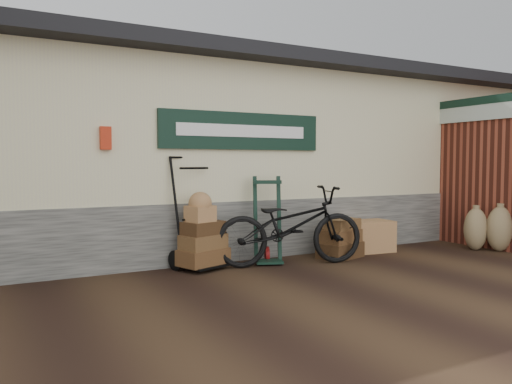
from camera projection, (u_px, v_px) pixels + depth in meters
ground at (294, 271)px, 6.82m from camera, size 80.00×80.00×0.00m
station_building at (214, 155)px, 9.13m from camera, size 14.40×4.10×3.20m
brick_outbuilding at (460, 172)px, 10.00m from camera, size 1.71×4.51×2.62m
porter_trolley at (194, 211)px, 6.98m from camera, size 0.96×0.83×1.60m
green_barrow at (268, 220)px, 7.34m from camera, size 0.57×0.53×1.28m
suitcase_stack at (340, 238)px, 7.75m from camera, size 0.80×0.63×0.62m
wicker_hamper at (368, 236)px, 8.30m from camera, size 0.84×0.60×0.52m
bicycle at (290, 221)px, 7.17m from camera, size 1.23×2.30×1.27m
burlap_sack_left at (476, 229)px, 8.44m from camera, size 0.56×0.52×0.72m
burlap_sack_right at (500, 229)px, 8.32m from camera, size 0.51×0.44×0.75m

